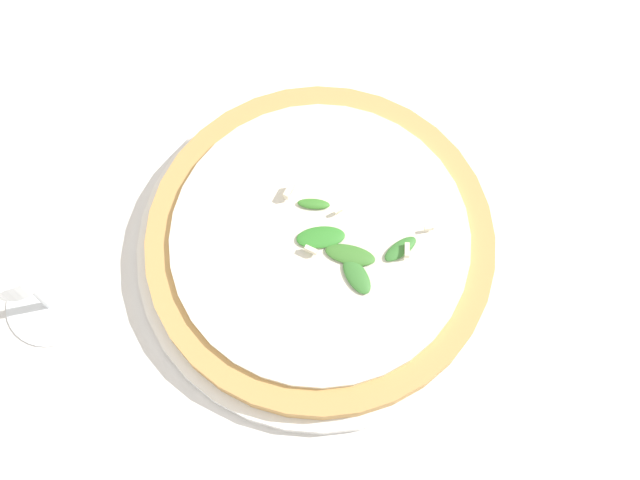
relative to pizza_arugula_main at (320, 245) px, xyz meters
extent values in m
plane|color=silver|center=(-0.03, -0.04, -0.02)|extent=(6.00, 6.00, 0.00)
cylinder|color=white|center=(0.00, 0.00, -0.01)|extent=(0.32, 0.32, 0.01)
cylinder|color=tan|center=(0.00, 0.00, 0.00)|extent=(0.30, 0.30, 0.02)
cylinder|color=silver|center=(0.00, 0.00, 0.02)|extent=(0.26, 0.26, 0.01)
ellipsoid|color=#3D792C|center=(-0.02, -0.03, 0.02)|extent=(0.03, 0.05, 0.01)
ellipsoid|color=#387730|center=(-0.01, -0.07, 0.02)|extent=(0.03, 0.03, 0.01)
ellipsoid|color=#34832B|center=(0.00, 0.00, 0.02)|extent=(0.02, 0.04, 0.01)
ellipsoid|color=#37762E|center=(-0.04, -0.03, 0.02)|extent=(0.04, 0.03, 0.01)
ellipsoid|color=#3C802C|center=(0.03, 0.01, 0.02)|extent=(0.01, 0.03, 0.01)
cube|color=#EFE5C6|center=(0.04, 0.03, 0.03)|extent=(0.01, 0.01, 0.01)
cube|color=#EFE5C6|center=(0.00, -0.09, 0.03)|extent=(0.00, 0.01, 0.00)
cube|color=#EFE5C6|center=(-0.01, 0.01, 0.03)|extent=(0.01, 0.01, 0.01)
cube|color=#EFE5C6|center=(-0.02, -0.07, 0.03)|extent=(0.01, 0.00, 0.01)
cube|color=#EFE5C6|center=(0.02, -0.02, 0.03)|extent=(0.01, 0.01, 0.00)
cylinder|color=white|center=(-0.05, 0.24, -0.01)|extent=(0.07, 0.07, 0.00)
cylinder|color=white|center=(-0.05, 0.24, 0.03)|extent=(0.01, 0.01, 0.09)
cone|color=white|center=(-0.05, 0.24, 0.11)|extent=(0.09, 0.09, 0.08)
cylinder|color=white|center=(-0.05, 0.24, 0.09)|extent=(0.05, 0.05, 0.03)
camera|label=1|loc=(-0.27, 0.00, 0.73)|focal=50.00mm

